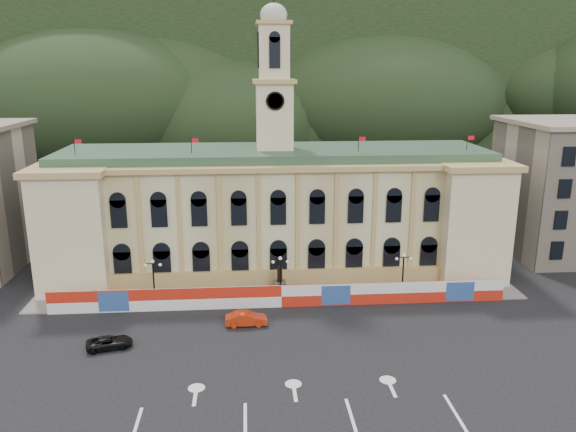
{
  "coord_description": "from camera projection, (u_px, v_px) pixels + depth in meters",
  "views": [
    {
      "loc": [
        -3.54,
        -41.82,
        25.62
      ],
      "look_at": [
        0.94,
        18.0,
        9.53
      ],
      "focal_mm": 35.0,
      "sensor_mm": 36.0,
      "label": 1
    }
  ],
  "objects": [
    {
      "name": "ground",
      "position": [
        293.0,
        381.0,
        47.18
      ],
      "size": [
        260.0,
        260.0,
        0.0
      ],
      "primitive_type": "plane",
      "color": "black",
      "rests_on": "ground"
    },
    {
      "name": "lane_markings",
      "position": [
        298.0,
        416.0,
        42.36
      ],
      "size": [
        26.0,
        10.0,
        0.02
      ],
      "primitive_type": null,
      "color": "white",
      "rests_on": "ground"
    },
    {
      "name": "hill_ridge",
      "position": [
        258.0,
        88.0,
        159.63
      ],
      "size": [
        230.0,
        80.0,
        64.0
      ],
      "color": "black",
      "rests_on": "ground"
    },
    {
      "name": "city_hall",
      "position": [
        275.0,
        209.0,
        71.76
      ],
      "size": [
        56.2,
        17.6,
        37.1
      ],
      "color": "beige",
      "rests_on": "ground"
    },
    {
      "name": "hoarding_fence",
      "position": [
        282.0,
        296.0,
        61.37
      ],
      "size": [
        50.0,
        0.44,
        2.5
      ],
      "color": "red",
      "rests_on": "ground"
    },
    {
      "name": "pavement",
      "position": [
        280.0,
        296.0,
        64.25
      ],
      "size": [
        56.0,
        5.5,
        0.16
      ],
      "primitive_type": "cube",
      "color": "slate",
      "rests_on": "ground"
    },
    {
      "name": "statue",
      "position": [
        280.0,
        286.0,
        64.21
      ],
      "size": [
        1.4,
        1.4,
        3.72
      ],
      "color": "#595651",
      "rests_on": "ground"
    },
    {
      "name": "lamp_left",
      "position": [
        154.0,
        278.0,
        61.74
      ],
      "size": [
        1.96,
        0.44,
        5.15
      ],
      "color": "black",
      "rests_on": "ground"
    },
    {
      "name": "lamp_center",
      "position": [
        280.0,
        274.0,
        62.75
      ],
      "size": [
        1.96,
        0.44,
        5.15
      ],
      "color": "black",
      "rests_on": "ground"
    },
    {
      "name": "lamp_right",
      "position": [
        403.0,
        271.0,
        63.76
      ],
      "size": [
        1.96,
        0.44,
        5.15
      ],
      "color": "black",
      "rests_on": "ground"
    },
    {
      "name": "red_sedan",
      "position": [
        246.0,
        319.0,
        57.11
      ],
      "size": [
        1.76,
        4.38,
        1.41
      ],
      "primitive_type": "imported",
      "rotation": [
        0.0,
        0.0,
        1.6
      ],
      "color": "#B7290D",
      "rests_on": "ground"
    },
    {
      "name": "black_suv",
      "position": [
        109.0,
        342.0,
        52.48
      ],
      "size": [
        3.86,
        5.09,
        1.17
      ],
      "primitive_type": "imported",
      "rotation": [
        0.0,
        0.0,
        1.81
      ],
      "color": "black",
      "rests_on": "ground"
    }
  ]
}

